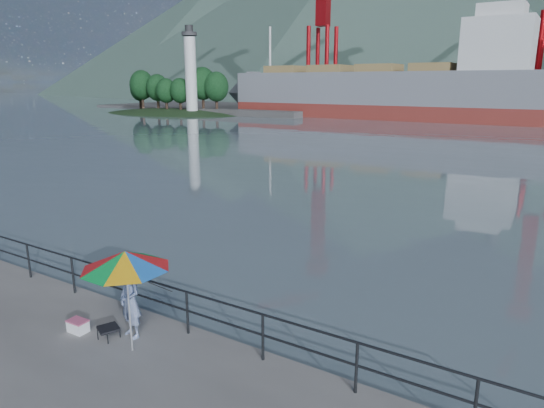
{
  "coord_description": "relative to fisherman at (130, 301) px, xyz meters",
  "views": [
    {
      "loc": [
        9.81,
        -5.59,
        5.45
      ],
      "look_at": [
        2.5,
        6.0,
        2.0
      ],
      "focal_mm": 32.0,
      "sensor_mm": 36.0,
      "label": 1
    }
  ],
  "objects": [
    {
      "name": "harbor_water",
      "position": [
        -2.04,
        129.04,
        -0.85
      ],
      "size": [
        500.0,
        280.0,
        0.0
      ],
      "primitive_type": "cube",
      "color": "slate",
      "rests_on": "ground"
    },
    {
      "name": "guardrail",
      "position": [
        -2.04,
        0.74,
        -0.33
      ],
      "size": [
        22.0,
        0.06,
        1.03
      ],
      "color": "#2D3033",
      "rests_on": "ground"
    },
    {
      "name": "lighthouse_islet",
      "position": [
        -57.01,
        61.04,
        -0.59
      ],
      "size": [
        48.0,
        26.4,
        19.2
      ],
      "color": "#263F1E",
      "rests_on": "ground"
    },
    {
      "name": "fisherman",
      "position": [
        0.0,
        0.0,
        0.0
      ],
      "size": [
        0.68,
        0.51,
        1.69
      ],
      "primitive_type": "imported",
      "rotation": [
        0.0,
        0.0,
        -0.18
      ],
      "color": "#345392",
      "rests_on": "ground"
    },
    {
      "name": "beach_umbrella",
      "position": [
        0.45,
        -0.42,
        1.16
      ],
      "size": [
        2.34,
        2.34,
        2.2
      ],
      "color": "white",
      "rests_on": "ground"
    },
    {
      "name": "folding_stool",
      "position": [
        -0.35,
        -0.36,
        -0.7
      ],
      "size": [
        0.54,
        0.54,
        0.27
      ],
      "color": "black",
      "rests_on": "ground"
    },
    {
      "name": "cooler_bag",
      "position": [
        -1.18,
        -0.53,
        -0.72
      ],
      "size": [
        0.45,
        0.31,
        0.25
      ],
      "primitive_type": "cube",
      "rotation": [
        0.0,
        0.0,
        0.04
      ],
      "color": "white",
      "rests_on": "ground"
    },
    {
      "name": "fishing_rod",
      "position": [
        -0.54,
        0.86,
        -0.85
      ],
      "size": [
        0.26,
        1.7,
        1.21
      ],
      "primitive_type": "cylinder",
      "rotation": [
        0.96,
        0.0,
        -0.14
      ],
      "color": "black",
      "rests_on": "ground"
    },
    {
      "name": "bulk_carrier",
      "position": [
        -17.54,
        70.0,
        3.29
      ],
      "size": [
        50.91,
        8.81,
        14.5
      ],
      "color": "maroon",
      "rests_on": "ground"
    }
  ]
}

